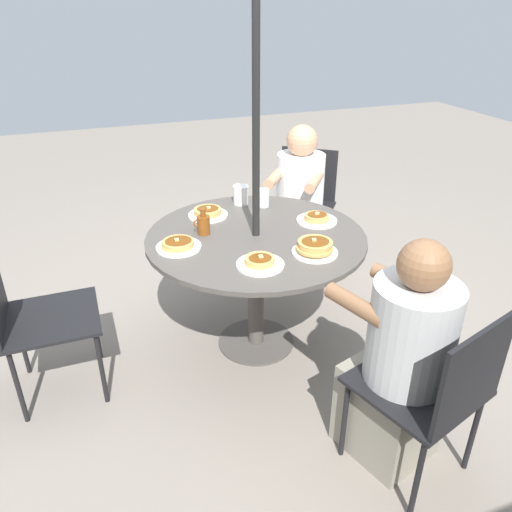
{
  "coord_description": "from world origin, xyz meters",
  "views": [
    {
      "loc": [
        0.83,
        2.29,
        1.86
      ],
      "look_at": [
        0.0,
        0.0,
        0.59
      ],
      "focal_mm": 35.0,
      "sensor_mm": 36.0,
      "label": 1
    }
  ],
  "objects_px": {
    "patio_chair_north": "(436,387)",
    "drinking_glass_a": "(264,198)",
    "patio_chair_south": "(31,312)",
    "coffee_cup": "(241,195)",
    "diner_east": "(298,207)",
    "patio_table": "(256,252)",
    "pancake_plate_d": "(178,245)",
    "pancake_plate_e": "(315,248)",
    "syrup_bottle": "(203,224)",
    "patio_chair_east": "(304,199)",
    "pancake_plate_c": "(260,262)",
    "diner_north": "(400,365)",
    "pancake_plate_b": "(208,213)",
    "pancake_plate_a": "(317,219)"
  },
  "relations": [
    {
      "from": "patio_chair_north",
      "to": "drinking_glass_a",
      "type": "distance_m",
      "value": 1.52
    },
    {
      "from": "diner_east",
      "to": "coffee_cup",
      "type": "relative_size",
      "value": 9.34
    },
    {
      "from": "pancake_plate_c",
      "to": "syrup_bottle",
      "type": "distance_m",
      "value": 0.47
    },
    {
      "from": "diner_east",
      "to": "patio_chair_south",
      "type": "bearing_deg",
      "value": 62.07
    },
    {
      "from": "pancake_plate_a",
      "to": "coffee_cup",
      "type": "bearing_deg",
      "value": -51.98
    },
    {
      "from": "pancake_plate_d",
      "to": "syrup_bottle",
      "type": "distance_m",
      "value": 0.21
    },
    {
      "from": "pancake_plate_b",
      "to": "pancake_plate_e",
      "type": "height_order",
      "value": "pancake_plate_e"
    },
    {
      "from": "pancake_plate_a",
      "to": "pancake_plate_d",
      "type": "height_order",
      "value": "pancake_plate_a"
    },
    {
      "from": "pancake_plate_a",
      "to": "syrup_bottle",
      "type": "bearing_deg",
      "value": -5.5
    },
    {
      "from": "pancake_plate_d",
      "to": "pancake_plate_a",
      "type": "bearing_deg",
      "value": -175.53
    },
    {
      "from": "coffee_cup",
      "to": "diner_east",
      "type": "bearing_deg",
      "value": -148.85
    },
    {
      "from": "pancake_plate_e",
      "to": "syrup_bottle",
      "type": "bearing_deg",
      "value": -42.14
    },
    {
      "from": "diner_east",
      "to": "patio_chair_east",
      "type": "bearing_deg",
      "value": -90.0
    },
    {
      "from": "pancake_plate_b",
      "to": "drinking_glass_a",
      "type": "bearing_deg",
      "value": -174.89
    },
    {
      "from": "patio_table",
      "to": "pancake_plate_b",
      "type": "distance_m",
      "value": 0.4
    },
    {
      "from": "diner_north",
      "to": "pancake_plate_a",
      "type": "height_order",
      "value": "diner_north"
    },
    {
      "from": "pancake_plate_e",
      "to": "drinking_glass_a",
      "type": "height_order",
      "value": "drinking_glass_a"
    },
    {
      "from": "diner_north",
      "to": "pancake_plate_e",
      "type": "height_order",
      "value": "diner_north"
    },
    {
      "from": "patio_chair_south",
      "to": "pancake_plate_c",
      "type": "distance_m",
      "value": 1.14
    },
    {
      "from": "diner_east",
      "to": "patio_chair_south",
      "type": "xyz_separation_m",
      "value": [
        1.79,
        0.8,
        -0.0
      ]
    },
    {
      "from": "pancake_plate_d",
      "to": "pancake_plate_e",
      "type": "relative_size",
      "value": 1.0
    },
    {
      "from": "pancake_plate_d",
      "to": "syrup_bottle",
      "type": "height_order",
      "value": "syrup_bottle"
    },
    {
      "from": "diner_north",
      "to": "diner_east",
      "type": "xyz_separation_m",
      "value": [
        -0.32,
        -1.74,
        0.01
      ]
    },
    {
      "from": "patio_table",
      "to": "patio_chair_south",
      "type": "xyz_separation_m",
      "value": [
        1.17,
        0.01,
        -0.12
      ]
    },
    {
      "from": "diner_north",
      "to": "drinking_glass_a",
      "type": "bearing_deg",
      "value": 77.59
    },
    {
      "from": "patio_chair_south",
      "to": "pancake_plate_a",
      "type": "relative_size",
      "value": 3.68
    },
    {
      "from": "diner_north",
      "to": "pancake_plate_b",
      "type": "distance_m",
      "value": 1.4
    },
    {
      "from": "diner_north",
      "to": "drinking_glass_a",
      "type": "height_order",
      "value": "diner_north"
    },
    {
      "from": "patio_chair_east",
      "to": "diner_north",
      "type": "bearing_deg",
      "value": 115.25
    },
    {
      "from": "pancake_plate_c",
      "to": "diner_east",
      "type": "bearing_deg",
      "value": -122.62
    },
    {
      "from": "pancake_plate_d",
      "to": "coffee_cup",
      "type": "height_order",
      "value": "coffee_cup"
    },
    {
      "from": "pancake_plate_b",
      "to": "syrup_bottle",
      "type": "relative_size",
      "value": 1.6
    },
    {
      "from": "diner_east",
      "to": "pancake_plate_e",
      "type": "distance_m",
      "value": 1.2
    },
    {
      "from": "patio_chair_north",
      "to": "pancake_plate_a",
      "type": "distance_m",
      "value": 1.19
    },
    {
      "from": "drinking_glass_a",
      "to": "patio_chair_north",
      "type": "bearing_deg",
      "value": 96.33
    },
    {
      "from": "diner_east",
      "to": "pancake_plate_d",
      "type": "relative_size",
      "value": 4.7
    },
    {
      "from": "patio_chair_north",
      "to": "pancake_plate_e",
      "type": "xyz_separation_m",
      "value": [
        0.15,
        -0.81,
        0.26
      ]
    },
    {
      "from": "patio_chair_north",
      "to": "patio_chair_east",
      "type": "bearing_deg",
      "value": 62.35
    },
    {
      "from": "patio_chair_north",
      "to": "patio_chair_south",
      "type": "distance_m",
      "value": 1.88
    },
    {
      "from": "patio_table",
      "to": "pancake_plate_a",
      "type": "bearing_deg",
      "value": -173.01
    },
    {
      "from": "patio_chair_south",
      "to": "diner_east",
      "type": "bearing_deg",
      "value": 113.52
    },
    {
      "from": "patio_table",
      "to": "coffee_cup",
      "type": "xyz_separation_m",
      "value": [
        -0.07,
        -0.46,
        0.16
      ]
    },
    {
      "from": "patio_table",
      "to": "pancake_plate_d",
      "type": "distance_m",
      "value": 0.45
    },
    {
      "from": "pancake_plate_e",
      "to": "patio_chair_north",
      "type": "bearing_deg",
      "value": 100.45
    },
    {
      "from": "patio_chair_east",
      "to": "syrup_bottle",
      "type": "xyz_separation_m",
      "value": [
        0.98,
        0.81,
        0.28
      ]
    },
    {
      "from": "patio_chair_south",
      "to": "patio_chair_east",
      "type": "bearing_deg",
      "value": 115.72
    },
    {
      "from": "syrup_bottle",
      "to": "patio_chair_east",
      "type": "bearing_deg",
      "value": -140.34
    },
    {
      "from": "patio_table",
      "to": "pancake_plate_d",
      "type": "bearing_deg",
      "value": 2.19
    },
    {
      "from": "patio_chair_north",
      "to": "pancake_plate_d",
      "type": "distance_m",
      "value": 1.37
    },
    {
      "from": "patio_table",
      "to": "patio_chair_south",
      "type": "distance_m",
      "value": 1.18
    }
  ]
}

